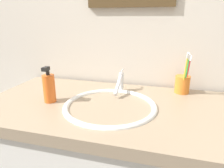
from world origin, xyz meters
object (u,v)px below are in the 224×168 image
(toothbrush_cup, at_px, (182,84))
(toothbrush_red, at_px, (188,72))
(toothbrush_yellow, at_px, (185,71))
(faucet, at_px, (120,83))
(soap_dispenser, at_px, (49,88))
(toothbrush_green, at_px, (187,72))

(toothbrush_cup, xyz_separation_m, toothbrush_red, (0.02, -0.01, 0.07))
(toothbrush_cup, height_order, toothbrush_yellow, toothbrush_yellow)
(toothbrush_red, bearing_deg, toothbrush_cup, 146.74)
(toothbrush_yellow, bearing_deg, toothbrush_cup, 93.68)
(faucet, distance_m, toothbrush_cup, 0.31)
(soap_dispenser, bearing_deg, toothbrush_yellow, 21.87)
(toothbrush_yellow, relative_size, toothbrush_red, 1.12)
(faucet, height_order, toothbrush_green, toothbrush_green)
(toothbrush_red, bearing_deg, toothbrush_yellow, -114.65)
(toothbrush_yellow, bearing_deg, soap_dispenser, -158.13)
(faucet, bearing_deg, toothbrush_red, 11.38)
(toothbrush_green, height_order, toothbrush_red, toothbrush_green)
(faucet, relative_size, toothbrush_yellow, 0.80)
(toothbrush_yellow, height_order, soap_dispenser, toothbrush_yellow)
(toothbrush_cup, xyz_separation_m, soap_dispenser, (-0.57, -0.27, 0.02))
(faucet, relative_size, soap_dispenser, 1.03)
(toothbrush_red, bearing_deg, faucet, -168.62)
(faucet, relative_size, toothbrush_green, 0.84)
(faucet, xyz_separation_m, soap_dispenser, (-0.27, -0.20, 0.01))
(toothbrush_green, distance_m, soap_dispenser, 0.63)
(toothbrush_cup, height_order, toothbrush_green, toothbrush_green)
(toothbrush_yellow, bearing_deg, toothbrush_red, 65.35)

